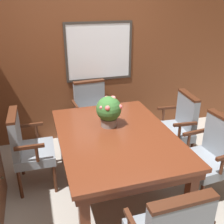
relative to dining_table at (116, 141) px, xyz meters
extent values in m
plane|color=#A39E93|center=(-0.06, -0.17, -0.65)|extent=(14.00, 14.00, 0.00)
cube|color=brown|center=(-0.06, 1.47, 0.57)|extent=(7.20, 0.06, 2.45)
cube|color=white|center=(0.18, 1.43, 0.72)|extent=(0.96, 0.01, 0.81)
cube|color=#38332D|center=(0.18, 1.43, 1.14)|extent=(1.03, 0.02, 0.04)
cube|color=#38332D|center=(0.18, 1.43, 0.30)|extent=(1.03, 0.02, 0.03)
cube|color=#38332D|center=(-0.32, 1.43, 0.72)|extent=(0.04, 0.02, 0.81)
cube|color=#38332D|center=(0.68, 1.43, 0.72)|extent=(0.03, 0.02, 0.81)
cube|color=maroon|center=(-0.52, -0.75, -0.30)|extent=(0.09, 0.09, 0.70)
cube|color=maroon|center=(0.52, -0.75, -0.30)|extent=(0.09, 0.09, 0.70)
cube|color=maroon|center=(-0.52, 0.75, -0.30)|extent=(0.09, 0.09, 0.70)
cube|color=maroon|center=(0.52, 0.75, -0.30)|extent=(0.09, 0.09, 0.70)
cube|color=maroon|center=(0.00, 0.00, 0.00)|extent=(1.19, 1.66, 0.09)
cube|color=maroon|center=(0.00, 0.00, 0.07)|extent=(1.25, 1.72, 0.04)
cylinder|color=#472314|center=(0.71, -0.18, -0.46)|extent=(0.04, 0.04, 0.37)
cylinder|color=#472314|center=(0.75, -0.63, -0.46)|extent=(0.04, 0.04, 0.37)
cylinder|color=#472314|center=(1.09, -0.14, -0.46)|extent=(0.04, 0.04, 0.37)
cube|color=gray|center=(0.92, -0.39, -0.22)|extent=(0.49, 0.56, 0.11)
cube|color=gray|center=(1.10, -0.37, 0.06)|extent=(0.12, 0.48, 0.45)
cylinder|color=#472314|center=(0.86, -0.12, -0.07)|extent=(0.04, 0.04, 0.19)
cube|color=#472314|center=(0.93, -0.12, 0.02)|extent=(0.32, 0.06, 0.04)
cylinder|color=#472314|center=(0.91, -0.66, -0.07)|extent=(0.04, 0.04, 0.19)
cylinder|color=#472314|center=(-0.22, 0.93, -0.46)|extent=(0.04, 0.04, 0.37)
cylinder|color=#472314|center=(0.24, 0.96, -0.46)|extent=(0.04, 0.04, 0.37)
cylinder|color=#472314|center=(-0.25, 1.32, -0.46)|extent=(0.04, 0.04, 0.37)
cylinder|color=#472314|center=(0.21, 1.35, -0.46)|extent=(0.04, 0.04, 0.37)
cube|color=gray|center=(0.00, 1.14, -0.22)|extent=(0.55, 0.49, 0.11)
cube|color=gray|center=(-0.02, 1.32, 0.06)|extent=(0.48, 0.12, 0.45)
cube|color=#472314|center=(-0.02, 1.32, 0.30)|extent=(0.48, 0.12, 0.03)
cylinder|color=#472314|center=(-0.27, 1.08, -0.07)|extent=(0.04, 0.04, 0.19)
cube|color=#472314|center=(-0.27, 1.15, 0.02)|extent=(0.06, 0.32, 0.04)
cylinder|color=#472314|center=(0.27, 1.13, -0.07)|extent=(0.04, 0.04, 0.19)
cube|color=#472314|center=(0.26, 1.19, 0.02)|extent=(0.06, 0.32, 0.04)
cube|color=#472314|center=(0.02, -1.33, 0.30)|extent=(0.48, 0.10, 0.03)
cylinder|color=#472314|center=(0.29, -1.11, -0.07)|extent=(0.04, 0.04, 0.19)
cube|color=#472314|center=(0.29, -1.18, 0.02)|extent=(0.04, 0.31, 0.04)
cylinder|color=#472314|center=(0.76, 0.62, -0.46)|extent=(0.04, 0.04, 0.37)
cylinder|color=#472314|center=(0.72, 0.16, -0.46)|extent=(0.04, 0.04, 0.37)
cylinder|color=#472314|center=(1.14, 0.59, -0.46)|extent=(0.04, 0.04, 0.37)
cylinder|color=#472314|center=(1.10, 0.13, -0.46)|extent=(0.04, 0.04, 0.37)
cube|color=gray|center=(0.93, 0.37, -0.22)|extent=(0.49, 0.56, 0.11)
cube|color=gray|center=(1.11, 0.36, 0.06)|extent=(0.12, 0.48, 0.45)
cube|color=#472314|center=(1.11, 0.36, 0.30)|extent=(0.13, 0.48, 0.03)
cylinder|color=#472314|center=(0.92, 0.65, -0.07)|extent=(0.04, 0.04, 0.19)
cube|color=#472314|center=(0.99, 0.64, 0.02)|extent=(0.32, 0.06, 0.04)
cylinder|color=#472314|center=(0.87, 0.11, -0.07)|extent=(0.04, 0.04, 0.19)
cube|color=#472314|center=(0.94, 0.10, 0.02)|extent=(0.32, 0.06, 0.04)
cylinder|color=#472314|center=(-0.70, 0.13, -0.46)|extent=(0.04, 0.04, 0.37)
cylinder|color=#472314|center=(-0.69, 0.59, -0.46)|extent=(0.04, 0.04, 0.37)
cylinder|color=#472314|center=(-1.09, 0.14, -0.46)|extent=(0.04, 0.04, 0.37)
cylinder|color=#472314|center=(-1.08, 0.60, -0.46)|extent=(0.04, 0.04, 0.37)
cube|color=gray|center=(-0.89, 0.37, -0.22)|extent=(0.46, 0.53, 0.11)
cube|color=gray|center=(-1.07, 0.37, 0.06)|extent=(0.09, 0.48, 0.45)
cube|color=#472314|center=(-1.07, 0.37, 0.30)|extent=(0.10, 0.48, 0.03)
cylinder|color=#472314|center=(-0.86, 0.10, -0.07)|extent=(0.04, 0.04, 0.19)
cube|color=#472314|center=(-0.93, 0.10, 0.02)|extent=(0.31, 0.04, 0.04)
cylinder|color=#472314|center=(-0.85, 0.64, -0.07)|extent=(0.04, 0.04, 0.19)
cube|color=#472314|center=(-0.92, 0.64, 0.02)|extent=(0.31, 0.04, 0.04)
cylinder|color=gray|center=(-0.02, 0.21, 0.14)|extent=(0.18, 0.18, 0.10)
cylinder|color=gray|center=(-0.02, 0.21, 0.18)|extent=(0.20, 0.20, 0.02)
sphere|color=#387033|center=(-0.02, 0.21, 0.31)|extent=(0.29, 0.29, 0.29)
sphere|color=#F47267|center=(0.01, 0.34, 0.33)|extent=(0.04, 0.04, 0.04)
sphere|color=#F38476|center=(0.10, 0.27, 0.35)|extent=(0.04, 0.04, 0.04)
sphere|color=#E47E6E|center=(-0.01, 0.33, 0.37)|extent=(0.04, 0.04, 0.04)
sphere|color=#F8717D|center=(-0.13, 0.14, 0.36)|extent=(0.04, 0.04, 0.04)
sphere|color=#E0716E|center=(-0.02, 0.31, 0.40)|extent=(0.06, 0.06, 0.06)
sphere|color=#E76867|center=(-0.07, 0.10, 0.37)|extent=(0.06, 0.06, 0.06)
sphere|color=#E56B6A|center=(0.03, 0.24, 0.43)|extent=(0.04, 0.04, 0.04)
sphere|color=#E77F77|center=(0.04, 0.21, 0.43)|extent=(0.05, 0.05, 0.05)
sphere|color=#F26B6D|center=(0.09, 0.14, 0.35)|extent=(0.05, 0.05, 0.05)
sphere|color=#EF6E7B|center=(0.03, 0.22, 0.43)|extent=(0.04, 0.04, 0.04)
sphere|color=#4C422D|center=(-1.26, 0.14, -0.33)|extent=(0.03, 0.03, 0.03)
camera|label=1|loc=(-0.78, -2.43, 1.48)|focal=42.00mm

